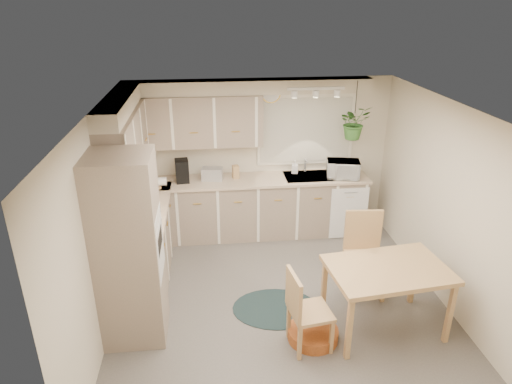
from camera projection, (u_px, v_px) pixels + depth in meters
floor at (280, 301)px, 5.67m from camera, size 4.20×4.20×0.00m
ceiling at (285, 110)px, 4.73m from camera, size 4.20×4.20×0.00m
wall_back at (260, 156)px, 7.12m from camera, size 4.00×0.04×2.40m
wall_front at (329, 341)px, 3.28m from camera, size 4.00×0.04×2.40m
wall_left at (102, 223)px, 5.00m from camera, size 0.04×4.20×2.40m
wall_right at (449, 206)px, 5.40m from camera, size 0.04×4.20×2.40m
base_cab_left at (145, 242)px, 6.12m from camera, size 0.60×1.85×0.90m
base_cab_back at (250, 208)px, 7.12m from camera, size 3.60×0.60×0.90m
counter_left at (143, 211)px, 5.94m from camera, size 0.64×1.89×0.04m
counter_back at (250, 180)px, 6.93m from camera, size 3.64×0.64×0.04m
oven_stack at (129, 251)px, 4.75m from camera, size 0.65×0.65×2.10m
wall_oven_face at (160, 249)px, 4.78m from camera, size 0.02×0.56×0.58m
upper_cab_left at (126, 141)px, 5.68m from camera, size 0.35×2.00×0.75m
upper_cab_back at (194, 121)px, 6.61m from camera, size 2.00×0.35×0.75m
soffit_left at (119, 103)px, 5.50m from camera, size 0.30×2.00×0.20m
soffit_back at (248, 87)px, 6.53m from camera, size 3.60×0.30×0.20m
cooktop at (138, 229)px, 5.41m from camera, size 0.52×0.58×0.02m
range_hood at (132, 194)px, 5.22m from camera, size 0.40×0.60×0.14m
window_blinds at (306, 130)px, 7.00m from camera, size 1.40×0.02×1.00m
window_frame at (306, 130)px, 7.01m from camera, size 1.50×0.02×1.10m
sink at (308, 179)px, 7.03m from camera, size 0.70×0.48×0.10m
dishwasher_front at (349, 213)px, 7.00m from camera, size 0.58×0.02×0.83m
track_light_bar at (316, 88)px, 6.24m from camera, size 0.80×0.04×0.04m
wall_clock at (271, 93)px, 6.72m from camera, size 0.30×0.03×0.30m
dining_table at (384, 298)px, 5.06m from camera, size 1.36×0.98×0.80m
chair_left at (311, 310)px, 4.78m from camera, size 0.49×0.49×0.92m
chair_back at (366, 256)px, 5.64m from camera, size 0.53×0.53×1.05m
braided_rug at (276, 308)px, 5.53m from camera, size 1.15×0.92×0.01m
pet_bed at (313, 334)px, 5.02m from camera, size 0.73×0.73×0.13m
microwave at (343, 167)px, 6.91m from camera, size 0.53×0.36×0.33m
soap_bottle at (295, 170)px, 7.12m from camera, size 0.14×0.23×0.10m
hanging_plant at (354, 126)px, 6.67m from camera, size 0.55×0.59×0.39m
coffee_maker at (182, 171)px, 6.76m from camera, size 0.21×0.25×0.34m
toaster at (212, 174)px, 6.85m from camera, size 0.34×0.23×0.19m
knife_block at (236, 172)px, 6.91m from camera, size 0.11×0.11×0.20m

